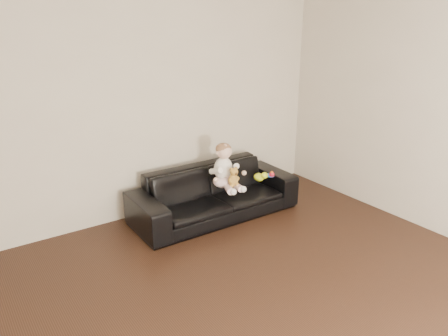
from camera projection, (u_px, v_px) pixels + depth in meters
wall_back at (121, 103)px, 4.49m from camera, size 5.00×0.00×5.00m
sofa at (215, 193)px, 4.88m from camera, size 1.88×0.75×0.55m
baby at (225, 168)px, 4.73m from camera, size 0.37×0.44×0.50m
teddy_bear at (234, 177)px, 4.64m from camera, size 0.12×0.12×0.21m
toy_green at (259, 177)px, 4.97m from camera, size 0.12×0.14×0.09m
toy_rattle at (272, 175)px, 5.09m from camera, size 0.08×0.08×0.06m
toy_blue_disc at (270, 175)px, 5.14m from camera, size 0.14×0.14×0.02m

